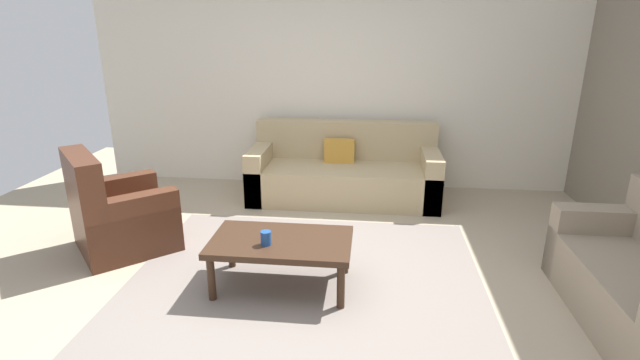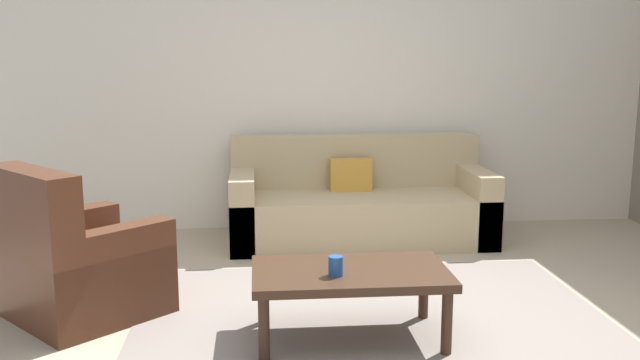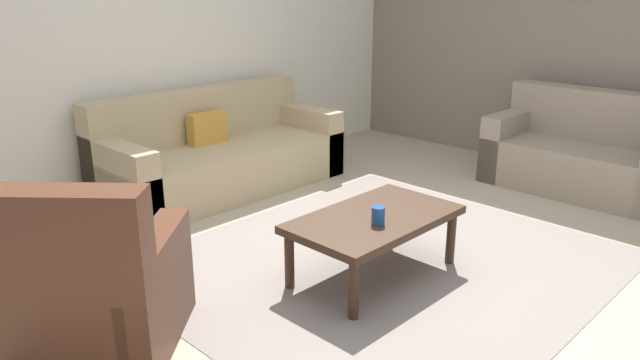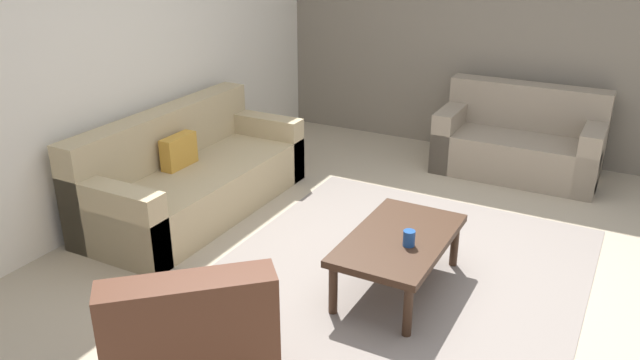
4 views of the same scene
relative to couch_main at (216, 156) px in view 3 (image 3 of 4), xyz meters
name	(u,v)px [view 3 (image 3 of 4)]	position (x,y,z in m)	size (l,w,h in m)	color
ground_plane	(382,263)	(-0.19, -2.09, -0.30)	(8.00, 8.00, 0.00)	tan
rear_partition	(157,29)	(-0.19, 0.51, 1.10)	(6.00, 0.12, 2.80)	silver
stone_feature_panel	(587,27)	(2.81, -2.09, 1.10)	(0.12, 5.20, 2.80)	slate
area_rug	(383,262)	(-0.19, -2.09, -0.29)	(2.89, 2.57, 0.01)	gray
couch_main	(216,156)	(0.00, 0.00, 0.00)	(2.20, 0.93, 0.88)	tan
couch_loveseat	(584,156)	(2.30, -2.42, 0.01)	(0.80, 1.58, 0.88)	gray
armchair_leather	(90,297)	(-2.00, -1.67, 0.01)	(1.13, 1.13, 0.95)	#4C2819
coffee_table	(374,223)	(-0.36, -2.15, 0.06)	(1.10, 0.64, 0.41)	#382316
cup	(378,215)	(-0.46, -2.25, 0.17)	(0.08, 0.08, 0.11)	#1E478C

